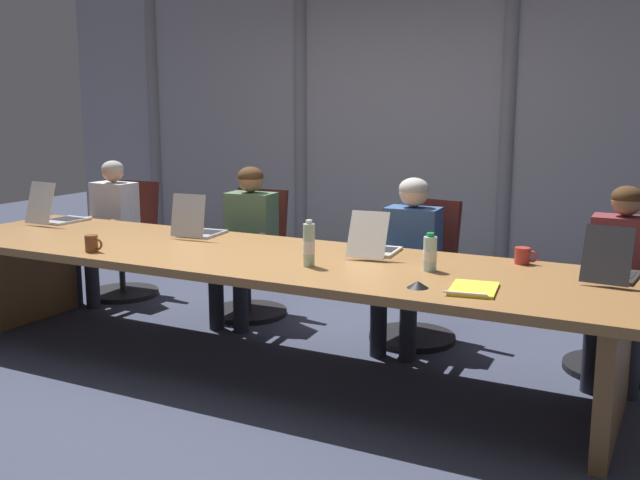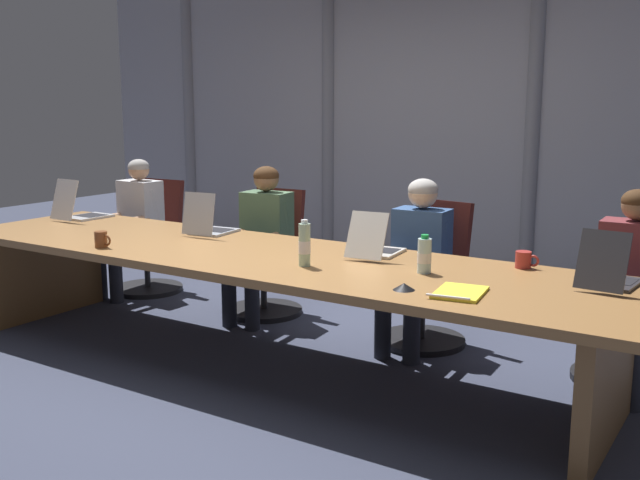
# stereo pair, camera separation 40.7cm
# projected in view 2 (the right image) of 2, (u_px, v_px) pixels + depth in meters

# --- Properties ---
(ground_plane) EXTENTS (15.26, 15.26, 0.00)m
(ground_plane) POSITION_uv_depth(u_px,v_px,m) (261.00, 365.00, 4.64)
(ground_plane) COLOR #383D51
(conference_table) EXTENTS (4.62, 1.15, 0.72)m
(conference_table) POSITION_uv_depth(u_px,v_px,m) (260.00, 273.00, 4.53)
(conference_table) COLOR olive
(conference_table) RESTS_ON ground_plane
(curtain_backdrop) EXTENTS (7.63, 0.17, 2.77)m
(curtain_backdrop) POSITION_uv_depth(u_px,v_px,m) (431.00, 130.00, 6.45)
(curtain_backdrop) COLOR #9999A0
(curtain_backdrop) RESTS_ON ground_plane
(laptop_left_end) EXTENTS (0.26, 0.44, 0.32)m
(laptop_left_end) POSITION_uv_depth(u_px,v_px,m) (81.00, 211.00, 5.78)
(laptop_left_end) COLOR #BCBCC1
(laptop_left_end) RESTS_ON conference_table
(laptop_left_mid) EXTENTS (0.28, 0.39, 0.30)m
(laptop_left_mid) POSITION_uv_depth(u_px,v_px,m) (209.00, 226.00, 5.12)
(laptop_left_mid) COLOR #A8ADB7
(laptop_left_mid) RESTS_ON conference_table
(laptop_center) EXTENTS (0.27, 0.45, 0.28)m
(laptop_center) POSITION_uv_depth(u_px,v_px,m) (376.00, 247.00, 4.41)
(laptop_center) COLOR beige
(laptop_center) RESTS_ON conference_table
(laptop_right_mid) EXTENTS (0.27, 0.44, 0.30)m
(laptop_right_mid) POSITION_uv_depth(u_px,v_px,m) (610.00, 275.00, 3.67)
(laptop_right_mid) COLOR #2D2D33
(laptop_right_mid) RESTS_ON conference_table
(office_chair_left_end) EXTENTS (0.60, 0.60, 0.96)m
(office_chair_left_end) POSITION_uv_depth(u_px,v_px,m) (151.00, 250.00, 6.43)
(office_chair_left_end) COLOR #511E19
(office_chair_left_end) RESTS_ON ground_plane
(office_chair_left_mid) EXTENTS (0.60, 0.60, 0.96)m
(office_chair_left_mid) POSITION_uv_depth(u_px,v_px,m) (267.00, 267.00, 5.76)
(office_chair_left_mid) COLOR #511E19
(office_chair_left_mid) RESTS_ON ground_plane
(office_chair_center) EXTENTS (0.60, 0.61, 0.97)m
(office_chair_center) POSITION_uv_depth(u_px,v_px,m) (427.00, 291.00, 5.03)
(office_chair_center) COLOR #511E19
(office_chair_center) RESTS_ON ground_plane
(office_chair_right_mid) EXTENTS (0.60, 0.61, 0.93)m
(office_chair_right_mid) POSITION_uv_depth(u_px,v_px,m) (630.00, 323.00, 4.34)
(office_chair_right_mid) COLOR navy
(office_chair_right_mid) RESTS_ON ground_plane
(person_left_end) EXTENTS (0.38, 0.56, 1.15)m
(person_left_end) POSITION_uv_depth(u_px,v_px,m) (133.00, 219.00, 6.25)
(person_left_end) COLOR silver
(person_left_end) RESTS_ON ground_plane
(person_left_mid) EXTENTS (0.40, 0.57, 1.16)m
(person_left_mid) POSITION_uv_depth(u_px,v_px,m) (261.00, 234.00, 5.53)
(person_left_mid) COLOR #4C6B4C
(person_left_mid) RESTS_ON ground_plane
(person_center) EXTENTS (0.38, 0.56, 1.13)m
(person_center) POSITION_uv_depth(u_px,v_px,m) (416.00, 253.00, 4.85)
(person_center) COLOR #335184
(person_center) RESTS_ON ground_plane
(person_right_mid) EXTENTS (0.38, 0.55, 1.15)m
(person_right_mid) POSITION_uv_depth(u_px,v_px,m) (629.00, 279.00, 4.15)
(person_right_mid) COLOR brown
(person_right_mid) RESTS_ON ground_plane
(water_bottle_primary) EXTENTS (0.07, 0.07, 0.26)m
(water_bottle_primary) POSITION_uv_depth(u_px,v_px,m) (305.00, 245.00, 4.12)
(water_bottle_primary) COLOR #ADD1B2
(water_bottle_primary) RESTS_ON conference_table
(water_bottle_secondary) EXTENTS (0.08, 0.08, 0.21)m
(water_bottle_secondary) POSITION_uv_depth(u_px,v_px,m) (424.00, 256.00, 3.96)
(water_bottle_secondary) COLOR silver
(water_bottle_secondary) RESTS_ON conference_table
(coffee_mug_near) EXTENTS (0.13, 0.09, 0.09)m
(coffee_mug_near) POSITION_uv_depth(u_px,v_px,m) (524.00, 260.00, 4.08)
(coffee_mug_near) COLOR #B2332D
(coffee_mug_near) RESTS_ON conference_table
(coffee_mug_far) EXTENTS (0.13, 0.08, 0.10)m
(coffee_mug_far) POSITION_uv_depth(u_px,v_px,m) (102.00, 240.00, 4.65)
(coffee_mug_far) COLOR brown
(coffee_mug_far) RESTS_ON conference_table
(conference_mic_left_side) EXTENTS (0.11, 0.11, 0.03)m
(conference_mic_left_side) POSITION_uv_depth(u_px,v_px,m) (404.00, 287.00, 3.61)
(conference_mic_left_side) COLOR black
(conference_mic_left_side) RESTS_ON conference_table
(spiral_notepad) EXTENTS (0.26, 0.33, 0.03)m
(spiral_notepad) POSITION_uv_depth(u_px,v_px,m) (460.00, 293.00, 3.53)
(spiral_notepad) COLOR yellow
(spiral_notepad) RESTS_ON conference_table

